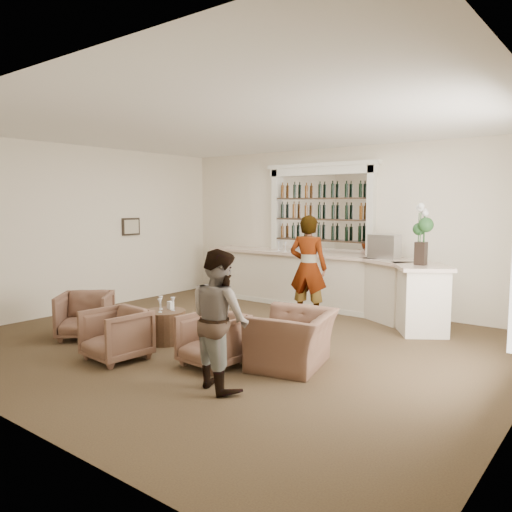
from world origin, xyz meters
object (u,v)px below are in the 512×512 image
Objects in this scene: armchair_center at (116,334)px; armchair_far at (293,339)px; cocktail_table at (165,326)px; armchair_left at (85,315)px; sommelier at (308,268)px; flower_vase at (422,231)px; bar_counter at (323,282)px; guest at (220,319)px; armchair_right at (213,340)px; espresso_machine at (385,246)px.

armchair_far is (2.08, 1.25, 0.01)m from armchair_center.
cocktail_table is at bearing -97.71° from armchair_far.
cocktail_table is 0.57× the size of armchair_far.
armchair_left is 3.52m from armchair_far.
sommelier is 2.12m from flower_vase.
sommelier is (0.95, 2.67, 0.72)m from cocktail_table.
armchair_center is at bearing -58.85° from armchair_left.
flower_vase is at bearing -15.28° from bar_counter.
bar_counter is 3.50× the size of guest.
flower_vase is at bearing 176.28° from sommelier.
armchair_left reaches higher than cocktail_table.
armchair_center is 0.77× the size of flower_vase.
guest reaches higher than armchair_far.
cocktail_table is 2.23m from guest.
sommelier is 3.72m from guest.
guest is (1.23, -4.53, 0.24)m from bar_counter.
cocktail_table is at bearing -133.99° from flower_vase.
sommelier is 2.53× the size of armchair_right.
bar_counter is 4.67m from armchair_center.
sommelier reaches higher than bar_counter.
flower_vase reaches higher than sommelier.
guest is 1.45× the size of armchair_far.
guest is at bearing -47.49° from armchair_left.
bar_counter is 3.70m from cocktail_table.
guest is at bearing 91.81° from sommelier.
cocktail_table is at bearing -121.52° from espresso_machine.
cocktail_table is at bearing 167.94° from armchair_right.
cocktail_table is 4.30m from espresso_machine.
cocktail_table is at bearing -5.66° from guest.
espresso_machine is (-0.19, 3.38, 1.00)m from armchair_far.
espresso_machine is at bearing 84.13° from armchair_right.
armchair_far is at bearing 103.59° from sommelier.
sommelier is at bearing -169.82° from flower_vase.
armchair_right is (1.23, 0.63, -0.01)m from armchair_center.
armchair_right is (2.57, 0.23, -0.02)m from armchair_left.
cocktail_table is 1.36m from armchair_left.
armchair_right is at bearing 83.81° from sommelier.
guest is 1.89m from armchair_center.
armchair_right is 3.97m from flower_vase.
bar_counter is 7.32× the size of armchair_center.
flower_vase is (2.91, 3.02, 1.46)m from cocktail_table.
armchair_right is at bearing -114.52° from flower_vase.
armchair_left is at bearing 42.68° from sommelier.
espresso_machine is at bearing 60.88° from cocktail_table.
armchair_center is at bearing -97.40° from bar_counter.
sommelier is 3.14m from armchair_right.
bar_counter is 4.05m from armchair_right.
armchair_left is (-1.21, -0.61, 0.12)m from cocktail_table.
guest is at bearing -24.93° from cocktail_table.
espresso_machine is (3.23, 4.23, 0.99)m from armchair_left.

